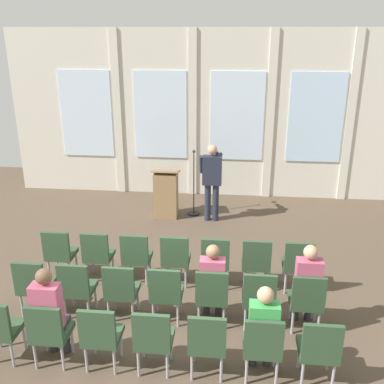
{
  "coord_description": "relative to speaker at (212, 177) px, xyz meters",
  "views": [
    {
      "loc": [
        0.91,
        -5.07,
        4.09
      ],
      "look_at": [
        0.13,
        2.82,
        1.16
      ],
      "focal_mm": 41.26,
      "sensor_mm": 36.0,
      "label": 1
    }
  ],
  "objects": [
    {
      "name": "ground_plane",
      "position": [
        -0.44,
        -4.16,
        -1.02
      ],
      "size": [
        15.25,
        15.25,
        0.0
      ],
      "primitive_type": "plane",
      "color": "brown"
    },
    {
      "name": "rear_partition",
      "position": [
        -0.4,
        1.7,
        1.05
      ],
      "size": [
        9.53,
        0.14,
        4.14
      ],
      "color": "beige",
      "rests_on": "ground"
    },
    {
      "name": "speaker",
      "position": [
        0.0,
        0.0,
        0.0
      ],
      "size": [
        0.5,
        0.69,
        1.75
      ],
      "color": "#232838",
      "rests_on": "ground"
    },
    {
      "name": "mic_stand",
      "position": [
        -0.43,
        0.28,
        -0.68
      ],
      "size": [
        0.28,
        0.28,
        1.55
      ],
      "color": "black",
      "rests_on": "ground"
    },
    {
      "name": "lectern",
      "position": [
        -1.05,
        0.1,
        -0.47
      ],
      "size": [
        0.6,
        0.48,
        1.16
      ],
      "color": "#93724C",
      "rests_on": "ground"
    },
    {
      "name": "chair_r0_c0",
      "position": [
        -2.44,
        -2.79,
        -0.48
      ],
      "size": [
        0.46,
        0.44,
        0.94
      ],
      "color": "#99999E",
      "rests_on": "ground"
    },
    {
      "name": "chair_r0_c1",
      "position": [
        -1.78,
        -2.79,
        -0.48
      ],
      "size": [
        0.46,
        0.44,
        0.94
      ],
      "color": "#99999E",
      "rests_on": "ground"
    },
    {
      "name": "chair_r0_c2",
      "position": [
        -1.11,
        -2.79,
        -0.48
      ],
      "size": [
        0.46,
        0.44,
        0.94
      ],
      "color": "#99999E",
      "rests_on": "ground"
    },
    {
      "name": "chair_r0_c3",
      "position": [
        -0.44,
        -2.79,
        -0.48
      ],
      "size": [
        0.46,
        0.44,
        0.94
      ],
      "color": "#99999E",
      "rests_on": "ground"
    },
    {
      "name": "chair_r0_c4",
      "position": [
        0.22,
        -2.79,
        -0.48
      ],
      "size": [
        0.46,
        0.44,
        0.94
      ],
      "color": "#99999E",
      "rests_on": "ground"
    },
    {
      "name": "chair_r0_c5",
      "position": [
        0.89,
        -2.79,
        -0.48
      ],
      "size": [
        0.46,
        0.44,
        0.94
      ],
      "color": "#99999E",
      "rests_on": "ground"
    },
    {
      "name": "chair_r0_c6",
      "position": [
        1.55,
        -2.79,
        -0.48
      ],
      "size": [
        0.46,
        0.44,
        0.94
      ],
      "color": "#99999E",
      "rests_on": "ground"
    },
    {
      "name": "chair_r1_c0",
      "position": [
        -2.44,
        -3.81,
        -0.48
      ],
      "size": [
        0.46,
        0.44,
        0.94
      ],
      "color": "#99999E",
      "rests_on": "ground"
    },
    {
      "name": "chair_r1_c1",
      "position": [
        -1.78,
        -3.81,
        -0.48
      ],
      "size": [
        0.46,
        0.44,
        0.94
      ],
      "color": "#99999E",
      "rests_on": "ground"
    },
    {
      "name": "chair_r1_c2",
      "position": [
        -1.11,
        -3.81,
        -0.48
      ],
      "size": [
        0.46,
        0.44,
        0.94
      ],
      "color": "#99999E",
      "rests_on": "ground"
    },
    {
      "name": "chair_r1_c3",
      "position": [
        -0.44,
        -3.81,
        -0.48
      ],
      "size": [
        0.46,
        0.44,
        0.94
      ],
      "color": "#99999E",
      "rests_on": "ground"
    },
    {
      "name": "chair_r1_c4",
      "position": [
        0.22,
        -3.81,
        -0.48
      ],
      "size": [
        0.46,
        0.44,
        0.94
      ],
      "color": "#99999E",
      "rests_on": "ground"
    },
    {
      "name": "audience_r1_c4",
      "position": [
        0.22,
        -3.73,
        -0.31
      ],
      "size": [
        0.36,
        0.39,
        1.28
      ],
      "color": "#2D2D33",
      "rests_on": "ground"
    },
    {
      "name": "chair_r1_c5",
      "position": [
        0.89,
        -3.81,
        -0.48
      ],
      "size": [
        0.46,
        0.44,
        0.94
      ],
      "color": "#99999E",
      "rests_on": "ground"
    },
    {
      "name": "chair_r1_c6",
      "position": [
        1.55,
        -3.81,
        -0.48
      ],
      "size": [
        0.46,
        0.44,
        0.94
      ],
      "color": "#99999E",
      "rests_on": "ground"
    },
    {
      "name": "audience_r1_c6",
      "position": [
        1.55,
        -3.73,
        -0.27
      ],
      "size": [
        0.36,
        0.39,
        1.34
      ],
      "color": "#2D2D33",
      "rests_on": "ground"
    },
    {
      "name": "chair_r2_c1",
      "position": [
        -1.78,
        -4.83,
        -0.48
      ],
      "size": [
        0.46,
        0.44,
        0.94
      ],
      "color": "#99999E",
      "rests_on": "ground"
    },
    {
      "name": "audience_r2_c1",
      "position": [
        -1.78,
        -4.76,
        -0.26
      ],
      "size": [
        0.36,
        0.39,
        1.38
      ],
      "color": "#2D2D33",
      "rests_on": "ground"
    },
    {
      "name": "chair_r2_c2",
      "position": [
        -1.11,
        -4.83,
        -0.48
      ],
      "size": [
        0.46,
        0.44,
        0.94
      ],
      "color": "#99999E",
      "rests_on": "ground"
    },
    {
      "name": "chair_r2_c3",
      "position": [
        -0.44,
        -4.83,
        -0.48
      ],
      "size": [
        0.46,
        0.44,
        0.94
      ],
      "color": "#99999E",
      "rests_on": "ground"
    },
    {
      "name": "chair_r2_c4",
      "position": [
        0.22,
        -4.83,
        -0.48
      ],
      "size": [
        0.46,
        0.44,
        0.94
      ],
      "color": "#99999E",
      "rests_on": "ground"
    },
    {
      "name": "chair_r2_c5",
      "position": [
        0.89,
        -4.83,
        -0.48
      ],
      "size": [
        0.46,
        0.44,
        0.94
      ],
      "color": "#99999E",
      "rests_on": "ground"
    },
    {
      "name": "audience_r2_c5",
      "position": [
        0.89,
        -4.75,
        -0.3
      ],
      "size": [
        0.36,
        0.39,
        1.29
      ],
      "color": "#2D2D33",
      "rests_on": "ground"
    },
    {
      "name": "chair_r2_c6",
      "position": [
        1.55,
        -4.83,
        -0.48
      ],
      "size": [
        0.46,
        0.44,
        0.94
      ],
      "color": "#99999E",
      "rests_on": "ground"
    }
  ]
}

